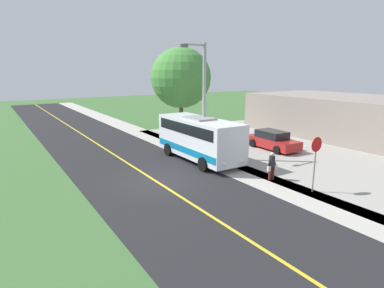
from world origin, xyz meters
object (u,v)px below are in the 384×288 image
at_px(street_light_pole, 203,97).
at_px(tree_curbside, 181,78).
at_px(stop_sign, 316,155).
at_px(commercial_building, 359,117).
at_px(pedestrian_with_bags, 272,165).
at_px(parked_car_near, 273,140).
at_px(shuttle_bus_front, 199,137).

xyz_separation_m(street_light_pole, tree_curbside, (-2.52, -7.17, 1.09)).
xyz_separation_m(stop_sign, commercial_building, (-15.30, -6.91, -0.12)).
height_order(pedestrian_with_bags, stop_sign, stop_sign).
relative_size(parked_car_near, commercial_building, 0.22).
distance_m(stop_sign, commercial_building, 16.79).
bearing_deg(street_light_pole, tree_curbside, -109.40).
bearing_deg(street_light_pole, commercial_building, 175.15).
bearing_deg(stop_sign, tree_curbside, -94.80).
bearing_deg(street_light_pole, pedestrian_with_bags, 97.78).
height_order(shuttle_bus_front, stop_sign, shuttle_bus_front).
bearing_deg(parked_car_near, commercial_building, 175.10).
xyz_separation_m(pedestrian_with_bags, parked_car_near, (-5.59, -5.29, -0.18)).
height_order(pedestrian_with_bags, parked_car_near, pedestrian_with_bags).
relative_size(pedestrian_with_bags, commercial_building, 0.08).
height_order(shuttle_bus_front, street_light_pole, street_light_pole).
bearing_deg(stop_sign, pedestrian_with_bags, -80.21).
xyz_separation_m(shuttle_bus_front, tree_curbside, (-2.89, -7.32, 3.79)).
distance_m(shuttle_bus_front, street_light_pole, 2.72).
relative_size(shuttle_bus_front, commercial_building, 0.37).
relative_size(stop_sign, commercial_building, 0.14).
bearing_deg(pedestrian_with_bags, shuttle_bus_front, -78.44).
relative_size(parked_car_near, tree_curbside, 0.55).
bearing_deg(pedestrian_with_bags, commercial_building, -164.28).
xyz_separation_m(parked_car_near, commercial_building, (-10.14, 0.87, 1.16)).
bearing_deg(parked_car_near, tree_curbside, -63.36).
xyz_separation_m(shuttle_bus_front, pedestrian_with_bags, (-1.16, 5.68, -0.79)).
distance_m(shuttle_bus_front, pedestrian_with_bags, 5.85).
height_order(stop_sign, tree_curbside, tree_curbside).
bearing_deg(shuttle_bus_front, commercial_building, 175.76).
bearing_deg(tree_curbside, commercial_building, 148.52).
height_order(parked_car_near, tree_curbside, tree_curbside).
distance_m(tree_curbside, commercial_building, 16.80).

